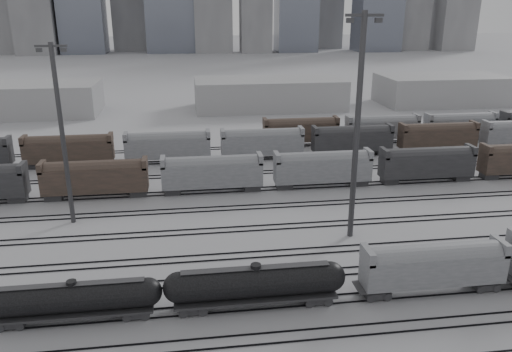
{
  "coord_description": "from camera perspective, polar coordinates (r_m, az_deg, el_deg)",
  "views": [
    {
      "loc": [
        -12.28,
        -38.96,
        26.72
      ],
      "look_at": [
        -3.11,
        26.78,
        4.0
      ],
      "focal_mm": 35.0,
      "sensor_mm": 36.0,
      "label": 1
    }
  ],
  "objects": [
    {
      "name": "ground",
      "position": [
        48.81,
        8.25,
        -14.52
      ],
      "size": [
        900.0,
        900.0,
        0.0
      ],
      "primitive_type": "plane",
      "color": "silver",
      "rests_on": "ground"
    },
    {
      "name": "tracks",
      "position": [
        63.62,
        3.95,
        -5.91
      ],
      "size": [
        220.0,
        71.5,
        0.16
      ],
      "color": "black",
      "rests_on": "ground"
    },
    {
      "name": "tank_car_a",
      "position": [
        48.08,
        -20.13,
        -13.04
      ],
      "size": [
        15.5,
        2.58,
        3.83
      ],
      "color": "#262629",
      "rests_on": "ground"
    },
    {
      "name": "tank_car_b",
      "position": [
        47.09,
        -0.02,
        -12.16
      ],
      "size": [
        16.98,
        2.83,
        4.2
      ],
      "color": "#262629",
      "rests_on": "ground"
    },
    {
      "name": "hopper_car_a",
      "position": [
        51.75,
        19.63,
        -9.45
      ],
      "size": [
        14.09,
        2.8,
        5.04
      ],
      "color": "#262629",
      "rests_on": "ground"
    },
    {
      "name": "light_mast_b",
      "position": [
        65.78,
        -21.3,
        4.73
      ],
      "size": [
        3.64,
        0.58,
        22.76
      ],
      "color": "#3A3A3C",
      "rests_on": "ground"
    },
    {
      "name": "light_mast_c",
      "position": [
        58.09,
        11.51,
        5.81
      ],
      "size": [
        4.21,
        0.67,
        26.3
      ],
      "color": "#3A3A3C",
      "rests_on": "ground"
    },
    {
      "name": "bg_string_near",
      "position": [
        77.58,
        7.62,
        0.76
      ],
      "size": [
        151.0,
        3.0,
        5.6
      ],
      "color": "gray",
      "rests_on": "ground"
    },
    {
      "name": "bg_string_mid",
      "position": [
        95.13,
        10.92,
        3.99
      ],
      "size": [
        151.0,
        3.0,
        5.6
      ],
      "color": "#262629",
      "rests_on": "ground"
    },
    {
      "name": "bg_string_far",
      "position": [
        108.96,
        18.38,
        5.25
      ],
      "size": [
        66.0,
        3.0,
        5.6
      ],
      "color": "#4F3B32",
      "rests_on": "ground"
    },
    {
      "name": "warehouse_mid",
      "position": [
        137.68,
        1.5,
        9.39
      ],
      "size": [
        40.0,
        18.0,
        8.0
      ],
      "primitive_type": "cube",
      "color": "#ADADB0",
      "rests_on": "ground"
    },
    {
      "name": "warehouse_right",
      "position": [
        153.9,
        20.45,
        9.24
      ],
      "size": [
        35.0,
        18.0,
        8.0
      ],
      "primitive_type": "cube",
      "color": "#ADADB0",
      "rests_on": "ground"
    }
  ]
}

